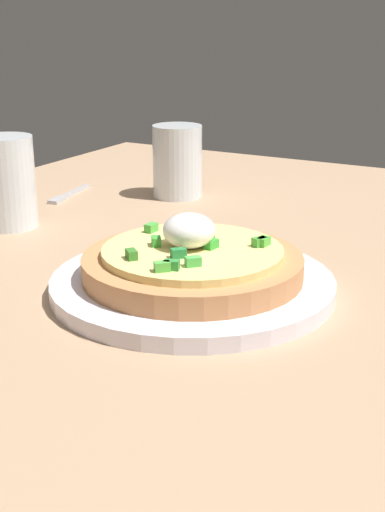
{
  "coord_description": "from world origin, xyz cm",
  "views": [
    {
      "loc": [
        -60.47,
        -37.39,
        26.64
      ],
      "look_at": [
        -6.76,
        -7.95,
        5.67
      ],
      "focal_mm": 51.19,
      "sensor_mm": 36.0,
      "label": 1
    }
  ],
  "objects_px": {
    "cup_far": "(8,185)",
    "fork": "(67,195)",
    "pizza": "(192,261)",
    "cup_near": "(177,165)",
    "plate": "(193,285)"
  },
  "relations": [
    {
      "from": "cup_far",
      "to": "fork",
      "type": "distance_m",
      "value": 0.15
    },
    {
      "from": "pizza",
      "to": "cup_near",
      "type": "bearing_deg",
      "value": 32.0
    },
    {
      "from": "fork",
      "to": "cup_far",
      "type": "bearing_deg",
      "value": 1.56
    },
    {
      "from": "pizza",
      "to": "cup_far",
      "type": "xyz_separation_m",
      "value": [
        0.08,
        0.29,
        0.02
      ]
    },
    {
      "from": "plate",
      "to": "fork",
      "type": "height_order",
      "value": "plate"
    },
    {
      "from": "pizza",
      "to": "fork",
      "type": "bearing_deg",
      "value": 54.81
    },
    {
      "from": "plate",
      "to": "cup_near",
      "type": "distance_m",
      "value": 0.35
    },
    {
      "from": "cup_near",
      "to": "cup_far",
      "type": "xyz_separation_m",
      "value": [
        -0.22,
        0.1,
        0.01
      ]
    },
    {
      "from": "cup_far",
      "to": "fork",
      "type": "relative_size",
      "value": 1.02
    },
    {
      "from": "pizza",
      "to": "cup_far",
      "type": "bearing_deg",
      "value": 74.44
    },
    {
      "from": "plate",
      "to": "fork",
      "type": "relative_size",
      "value": 2.46
    },
    {
      "from": "cup_near",
      "to": "fork",
      "type": "relative_size",
      "value": 0.93
    },
    {
      "from": "cup_near",
      "to": "plate",
      "type": "bearing_deg",
      "value": -147.97
    },
    {
      "from": "plate",
      "to": "pizza",
      "type": "height_order",
      "value": "pizza"
    },
    {
      "from": "plate",
      "to": "cup_near",
      "type": "height_order",
      "value": "cup_near"
    }
  ]
}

